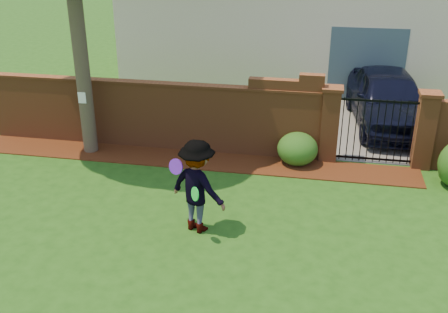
% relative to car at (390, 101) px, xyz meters
% --- Properties ---
extents(ground, '(80.00, 80.00, 0.01)m').
position_rel_car_xyz_m(ground, '(-4.05, -6.54, -0.82)').
color(ground, '#1F4C13').
rests_on(ground, ground).
extents(mulch_bed, '(11.10, 1.08, 0.03)m').
position_rel_car_xyz_m(mulch_bed, '(-5.00, -3.20, -0.80)').
color(mulch_bed, '#3C1A0B').
rests_on(mulch_bed, ground).
extents(brick_wall, '(8.70, 0.31, 2.16)m').
position_rel_car_xyz_m(brick_wall, '(-6.06, -2.54, 0.11)').
color(brick_wall, brown).
rests_on(brick_wall, ground).
extents(pillar_left, '(0.50, 0.50, 1.88)m').
position_rel_car_xyz_m(pillar_left, '(-1.65, -2.54, 0.14)').
color(pillar_left, brown).
rests_on(pillar_left, ground).
extents(pillar_right, '(0.50, 0.50, 1.88)m').
position_rel_car_xyz_m(pillar_right, '(0.55, -2.54, 0.14)').
color(pillar_right, brown).
rests_on(pillar_right, ground).
extents(iron_gate, '(1.78, 0.03, 1.60)m').
position_rel_car_xyz_m(iron_gate, '(-0.55, -2.54, 0.04)').
color(iron_gate, black).
rests_on(iron_gate, ground).
extents(driveway, '(3.20, 8.00, 0.01)m').
position_rel_car_xyz_m(driveway, '(-0.55, 1.46, -0.81)').
color(driveway, slate).
rests_on(driveway, ground).
extents(car, '(2.41, 4.95, 1.63)m').
position_rel_car_xyz_m(car, '(0.00, 0.00, 0.00)').
color(car, black).
rests_on(car, ground).
extents(paper_notice, '(0.20, 0.01, 0.28)m').
position_rel_car_xyz_m(paper_notice, '(-7.65, -3.33, 0.69)').
color(paper_notice, white).
rests_on(paper_notice, tree).
extents(shrub_left, '(0.98, 0.98, 0.80)m').
position_rel_car_xyz_m(shrub_left, '(-2.38, -2.93, -0.41)').
color(shrub_left, '#184D17').
rests_on(shrub_left, ground).
extents(man, '(1.36, 1.12, 1.84)m').
position_rel_car_xyz_m(man, '(-4.07, -6.32, 0.10)').
color(man, gray).
rests_on(man, ground).
extents(frisbee_purple, '(0.31, 0.19, 0.30)m').
position_rel_car_xyz_m(frisbee_purple, '(-4.43, -6.34, 0.51)').
color(frisbee_purple, '#6820CD').
rests_on(frisbee_purple, man).
extents(frisbee_green, '(0.21, 0.24, 0.26)m').
position_rel_car_xyz_m(frisbee_green, '(-4.00, -6.70, 0.17)').
color(frisbee_green, green).
rests_on(frisbee_green, man).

